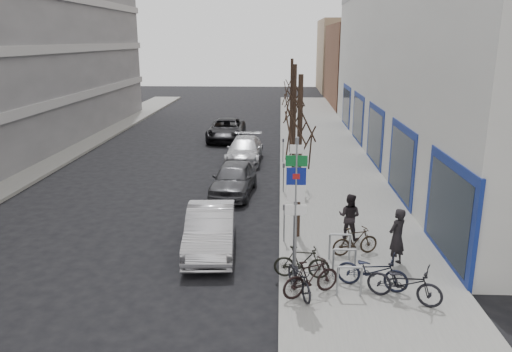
# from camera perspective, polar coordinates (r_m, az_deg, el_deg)

# --- Properties ---
(ground) EXTENTS (120.00, 120.00, 0.00)m
(ground) POSITION_cam_1_polar(r_m,az_deg,el_deg) (13.98, -5.80, -12.62)
(ground) COLOR black
(ground) RESTS_ON ground
(sidewalk_east) EXTENTS (5.00, 70.00, 0.15)m
(sidewalk_east) POSITION_cam_1_polar(r_m,az_deg,el_deg) (23.25, 8.92, -0.97)
(sidewalk_east) COLOR slate
(sidewalk_east) RESTS_ON ground
(sidewalk_west) EXTENTS (3.00, 70.00, 0.15)m
(sidewalk_west) POSITION_cam_1_polar(r_m,az_deg,el_deg) (26.51, -26.62, -0.42)
(sidewalk_west) COLOR slate
(sidewalk_west) RESTS_ON ground
(brick_building_far) EXTENTS (12.00, 14.00, 8.00)m
(brick_building_far) POSITION_cam_1_polar(r_m,az_deg,el_deg) (53.40, 15.06, 12.13)
(brick_building_far) COLOR brown
(brick_building_far) RESTS_ON ground
(tan_building_far) EXTENTS (13.00, 12.00, 9.00)m
(tan_building_far) POSITION_cam_1_polar(r_m,az_deg,el_deg) (68.20, 12.88, 13.28)
(tan_building_far) COLOR #937A5B
(tan_building_far) RESTS_ON ground
(highway_sign_pole) EXTENTS (0.55, 0.10, 4.20)m
(highway_sign_pole) POSITION_cam_1_polar(r_m,az_deg,el_deg) (12.85, 4.55, -3.20)
(highway_sign_pole) COLOR gray
(highway_sign_pole) RESTS_ON ground
(bike_rack) EXTENTS (0.66, 2.26, 0.83)m
(bike_rack) POSITION_cam_1_polar(r_m,az_deg,el_deg) (14.20, 10.06, -9.36)
(bike_rack) COLOR gray
(bike_rack) RESTS_ON sidewalk_east
(tree_near) EXTENTS (1.80, 1.80, 5.50)m
(tree_near) POSITION_cam_1_polar(r_m,az_deg,el_deg) (15.89, 5.05, 6.49)
(tree_near) COLOR black
(tree_near) RESTS_ON ground
(tree_mid) EXTENTS (1.80, 1.80, 5.50)m
(tree_mid) POSITION_cam_1_polar(r_m,az_deg,el_deg) (22.33, 4.44, 9.06)
(tree_mid) COLOR black
(tree_mid) RESTS_ON ground
(tree_far) EXTENTS (1.80, 1.80, 5.50)m
(tree_far) POSITION_cam_1_polar(r_m,az_deg,el_deg) (28.80, 4.10, 10.47)
(tree_far) COLOR black
(tree_far) RESTS_ON ground
(meter_front) EXTENTS (0.10, 0.08, 1.27)m
(meter_front) POSITION_cam_1_polar(r_m,az_deg,el_deg) (16.20, 3.25, -4.97)
(meter_front) COLOR gray
(meter_front) RESTS_ON sidewalk_east
(meter_mid) EXTENTS (0.10, 0.08, 1.27)m
(meter_mid) POSITION_cam_1_polar(r_m,az_deg,el_deg) (21.44, 3.17, 0.14)
(meter_mid) COLOR gray
(meter_mid) RESTS_ON sidewalk_east
(meter_back) EXTENTS (0.10, 0.08, 1.27)m
(meter_back) POSITION_cam_1_polar(r_m,az_deg,el_deg) (26.79, 3.12, 3.22)
(meter_back) COLOR gray
(meter_back) RESTS_ON sidewalk_east
(bike_near_left) EXTENTS (0.98, 1.70, 0.99)m
(bike_near_left) POSITION_cam_1_polar(r_m,az_deg,el_deg) (13.17, 5.00, -11.28)
(bike_near_left) COLOR black
(bike_near_left) RESTS_ON sidewalk_east
(bike_near_right) EXTENTS (1.70, 1.24, 1.01)m
(bike_near_right) POSITION_cam_1_polar(r_m,az_deg,el_deg) (13.11, 6.30, -11.41)
(bike_near_right) COLOR black
(bike_near_right) RESTS_ON sidewalk_east
(bike_mid_curb) EXTENTS (1.97, 1.17, 1.15)m
(bike_mid_curb) POSITION_cam_1_polar(r_m,az_deg,el_deg) (13.70, 13.17, -10.19)
(bike_mid_curb) COLOR black
(bike_mid_curb) RESTS_ON sidewalk_east
(bike_mid_inner) EXTENTS (1.60, 0.60, 0.95)m
(bike_mid_inner) POSITION_cam_1_polar(r_m,az_deg,el_deg) (13.98, 5.25, -9.74)
(bike_mid_inner) COLOR black
(bike_mid_inner) RESTS_ON sidewalk_east
(bike_far_curb) EXTENTS (1.95, 1.35, 1.16)m
(bike_far_curb) POSITION_cam_1_polar(r_m,az_deg,el_deg) (13.27, 16.64, -11.31)
(bike_far_curb) COLOR black
(bike_far_curb) RESTS_ON sidewalk_east
(bike_far_inner) EXTENTS (1.56, 0.88, 0.91)m
(bike_far_inner) POSITION_cam_1_polar(r_m,az_deg,el_deg) (15.63, 11.27, -7.27)
(bike_far_inner) COLOR black
(bike_far_inner) RESTS_ON sidewalk_east
(parked_car_front) EXTENTS (1.82, 4.37, 1.41)m
(parked_car_front) POSITION_cam_1_polar(r_m,az_deg,el_deg) (16.00, -5.24, -6.10)
(parked_car_front) COLOR #B7B7BC
(parked_car_front) RESTS_ON ground
(parked_car_mid) EXTENTS (2.01, 4.25, 1.41)m
(parked_car_mid) POSITION_cam_1_polar(r_m,az_deg,el_deg) (21.66, -2.56, -0.29)
(parked_car_mid) COLOR #434348
(parked_car_mid) RESTS_ON ground
(parked_car_back) EXTENTS (1.99, 4.62, 1.32)m
(parked_car_back) POSITION_cam_1_polar(r_m,az_deg,el_deg) (27.46, -1.32, 3.00)
(parked_car_back) COLOR #B2B3B8
(parked_car_back) RESTS_ON ground
(lane_car) EXTENTS (2.36, 5.07, 1.41)m
(lane_car) POSITION_cam_1_polar(r_m,az_deg,el_deg) (33.56, -3.41, 5.32)
(lane_car) COLOR black
(lane_car) RESTS_ON ground
(pedestrian_near) EXTENTS (0.75, 0.72, 1.73)m
(pedestrian_near) POSITION_cam_1_polar(r_m,az_deg,el_deg) (15.10, 15.80, -6.72)
(pedestrian_near) COLOR black
(pedestrian_near) RESTS_ON sidewalk_east
(pedestrian_far) EXTENTS (0.69, 0.60, 1.56)m
(pedestrian_far) POSITION_cam_1_polar(r_m,az_deg,el_deg) (16.71, 10.63, -4.52)
(pedestrian_far) COLOR black
(pedestrian_far) RESTS_ON sidewalk_east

